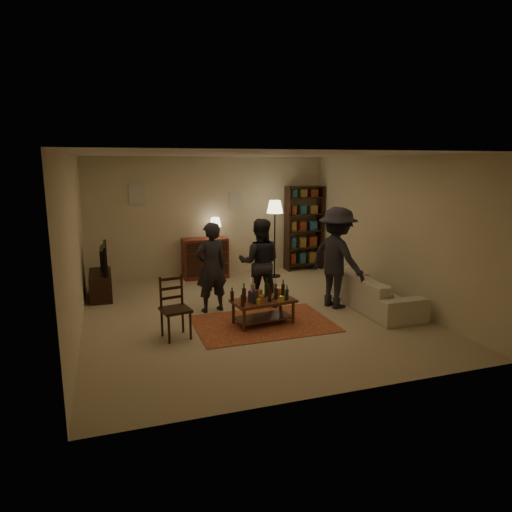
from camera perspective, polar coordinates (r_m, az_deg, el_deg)
name	(u,v)px	position (r m, az deg, el deg)	size (l,w,h in m)	color
floor	(250,313)	(7.99, -0.76, -7.16)	(6.00, 6.00, 0.00)	#C6B793
room_shell	(181,197)	(10.35, -9.31, 7.28)	(6.00, 6.00, 6.00)	beige
rug	(263,323)	(7.49, 0.91, -8.42)	(2.20, 1.50, 0.01)	maroon
coffee_table	(263,302)	(7.37, 0.83, -5.72)	(1.05, 0.67, 0.75)	brown
dining_chair	(174,305)	(6.92, -10.20, -6.07)	(0.47, 0.47, 0.94)	black
tv_stand	(101,278)	(9.27, -18.85, -2.65)	(0.40, 1.00, 1.06)	black
dresser	(205,257)	(10.35, -6.33, -0.12)	(1.00, 0.50, 1.36)	maroon
bookshelf	(304,227)	(11.07, 5.97, 3.59)	(0.90, 0.34, 2.02)	black
floor_lamp	(275,212)	(10.22, 2.37, 5.49)	(0.36, 0.36, 1.74)	black
sofa	(373,291)	(8.46, 14.47, -4.30)	(2.08, 0.81, 0.61)	beige
person_left	(211,267)	(7.93, -5.64, -1.42)	(0.58, 0.38, 1.58)	#222328
person_right	(260,263)	(8.22, 0.46, -0.83)	(0.78, 0.60, 1.60)	#24262C
person_by_sofa	(337,258)	(8.25, 10.09, -0.22)	(1.17, 0.67, 1.81)	#222228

